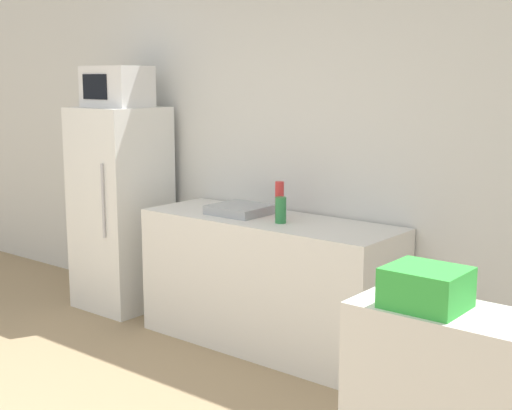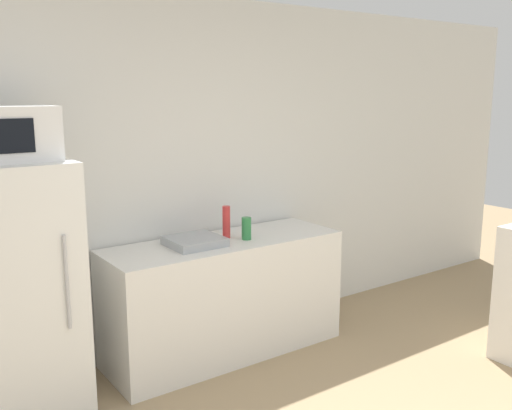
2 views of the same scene
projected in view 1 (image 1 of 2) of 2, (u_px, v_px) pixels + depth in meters
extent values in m
cube|color=silver|center=(269.00, 144.00, 4.96)|extent=(8.00, 0.06, 2.60)
cube|color=white|center=(121.00, 208.00, 5.46)|extent=(0.60, 0.58, 1.54)
cylinder|color=#B7B7BC|center=(103.00, 201.00, 5.10)|extent=(0.02, 0.02, 0.54)
cube|color=white|center=(117.00, 87.00, 5.29)|extent=(0.49, 0.33, 0.30)
cube|color=black|center=(95.00, 87.00, 5.19)|extent=(0.27, 0.01, 0.18)
cube|color=silver|center=(269.00, 283.00, 4.68)|extent=(1.77, 0.60, 0.86)
cube|color=#9EA3A8|center=(240.00, 209.00, 4.75)|extent=(0.36, 0.34, 0.06)
cylinder|color=red|center=(279.00, 200.00, 4.58)|extent=(0.06, 0.06, 0.24)
cylinder|color=#2D7F42|center=(281.00, 210.00, 4.44)|extent=(0.07, 0.07, 0.16)
cube|color=green|center=(426.00, 288.00, 2.41)|extent=(0.26, 0.23, 0.14)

